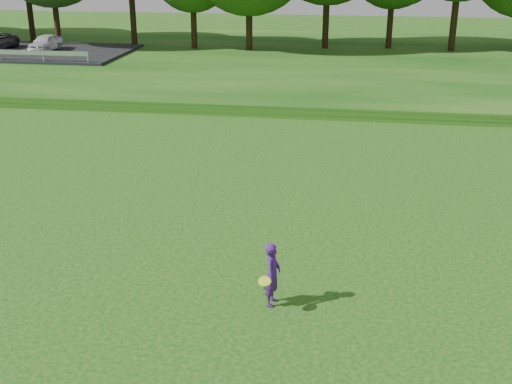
# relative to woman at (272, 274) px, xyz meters

# --- Properties ---
(ground) EXTENTS (140.00, 140.00, 0.00)m
(ground) POSITION_rel_woman_xyz_m (-2.86, -1.43, -0.80)
(ground) COLOR #0D470D
(ground) RESTS_ON ground
(berm) EXTENTS (130.00, 30.00, 0.60)m
(berm) POSITION_rel_woman_xyz_m (-2.86, 32.57, -0.50)
(berm) COLOR #0D470D
(berm) RESTS_ON ground
(walking_path) EXTENTS (130.00, 1.60, 0.04)m
(walking_path) POSITION_rel_woman_xyz_m (-2.86, 18.57, -0.78)
(walking_path) COLOR gray
(walking_path) RESTS_ON ground
(woman) EXTENTS (0.49, 0.91, 1.60)m
(woman) POSITION_rel_woman_xyz_m (0.00, 0.00, 0.00)
(woman) COLOR #481A77
(woman) RESTS_ON ground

